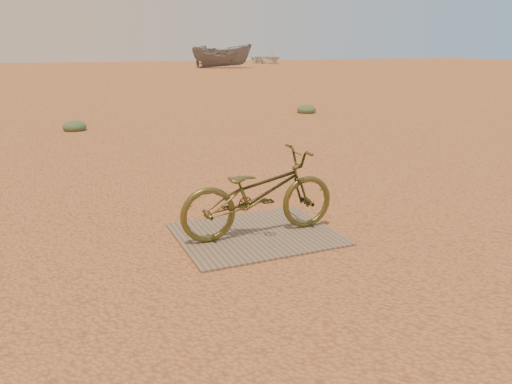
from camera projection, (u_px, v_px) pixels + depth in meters
name	position (u px, v px, depth m)	size (l,w,h in m)	color
ground	(275.00, 227.00, 5.26)	(120.00, 120.00, 0.00)	#CA8247
plywood_board	(256.00, 234.00, 5.02)	(1.54, 1.27, 0.02)	#7C6555
bicycle	(259.00, 193.00, 4.89)	(0.56, 1.61, 0.84)	#4F4C21
boat_mid_right	(222.00, 56.00, 43.22)	(1.95, 5.19, 2.01)	slate
boat_far_right	(266.00, 58.00, 54.97)	(3.90, 5.46, 1.13)	white
kale_a	(75.00, 130.00, 11.27)	(0.52, 0.52, 0.29)	#4A6343
kale_b	(306.00, 113.00, 14.23)	(0.54, 0.54, 0.30)	#4A6343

